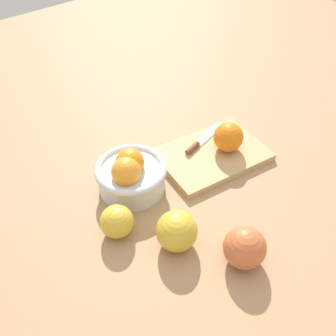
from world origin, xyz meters
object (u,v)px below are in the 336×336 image
(bowl, at_px, (131,174))
(apple_front_left_2, at_px, (177,231))
(orange_on_board, at_px, (228,137))
(apple_front_left, at_px, (245,248))
(apple_mid_left, at_px, (117,222))
(knife, at_px, (200,142))
(cutting_board, at_px, (212,155))

(bowl, distance_m, apple_front_left_2, 0.18)
(orange_on_board, xyz_separation_m, apple_front_left, (-0.20, -0.24, -0.01))
(apple_mid_left, bearing_deg, orange_on_board, 5.41)
(apple_front_left, bearing_deg, knife, 61.71)
(apple_front_left, height_order, apple_front_left_2, same)
(knife, distance_m, apple_front_left_2, 0.30)
(cutting_board, distance_m, apple_front_left, 0.30)
(orange_on_board, bearing_deg, apple_front_left_2, -154.42)
(orange_on_board, bearing_deg, apple_mid_left, -174.59)
(knife, height_order, apple_front_left_2, apple_front_left_2)
(orange_on_board, xyz_separation_m, apple_front_left_2, (-0.27, -0.13, -0.01))
(orange_on_board, relative_size, apple_front_left, 0.89)
(apple_mid_left, xyz_separation_m, apple_front_left, (0.15, -0.21, 0.01))
(bowl, distance_m, apple_mid_left, 0.13)
(cutting_board, distance_m, apple_front_left_2, 0.28)
(bowl, height_order, cutting_board, bowl)
(cutting_board, bearing_deg, knife, 90.10)
(bowl, distance_m, orange_on_board, 0.26)
(orange_on_board, relative_size, apple_mid_left, 1.06)
(bowl, xyz_separation_m, cutting_board, (0.22, -0.04, -0.04))
(knife, height_order, apple_front_left, apple_front_left)
(cutting_board, xyz_separation_m, knife, (-0.00, 0.05, 0.01))
(orange_on_board, height_order, knife, orange_on_board)
(orange_on_board, height_order, apple_mid_left, orange_on_board)
(knife, distance_m, apple_mid_left, 0.32)
(cutting_board, height_order, apple_front_left_2, apple_front_left_2)
(apple_mid_left, bearing_deg, apple_front_left, -54.30)
(bowl, bearing_deg, knife, 1.43)
(bowl, bearing_deg, cutting_board, -10.64)
(cutting_board, distance_m, knife, 0.05)
(orange_on_board, bearing_deg, bowl, 168.29)
(orange_on_board, bearing_deg, apple_front_left, -129.57)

